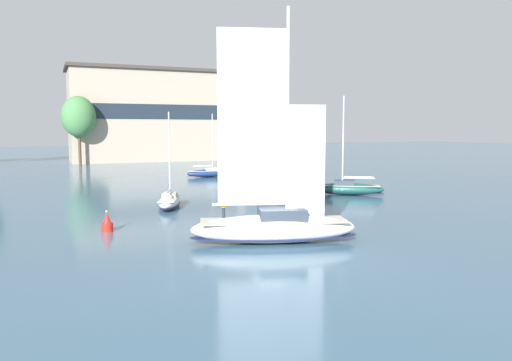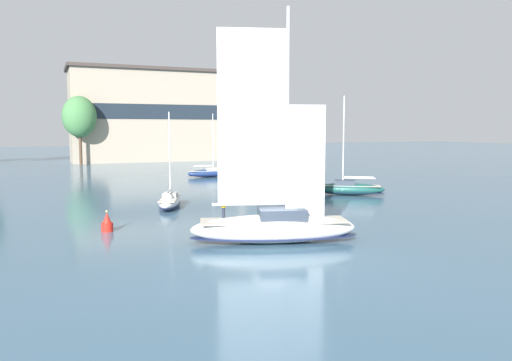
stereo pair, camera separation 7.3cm
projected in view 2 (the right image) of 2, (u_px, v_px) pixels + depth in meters
The scene contains 8 objects.
ground_plane at pixel (274, 242), 32.93m from camera, with size 400.00×400.00×0.00m, color #42667F.
waterfront_building at pixel (158, 115), 116.91m from camera, with size 40.08×14.92×21.04m.
tree_shore_right at pixel (79, 117), 101.89m from camera, with size 6.85×6.85×14.11m.
sailboat_main at pixel (274, 225), 32.81m from camera, with size 11.47×6.20×15.17m.
sailboat_moored_mid_channel at pixel (348, 188), 56.36m from camera, with size 8.03×6.27×11.12m.
sailboat_moored_far_slip at pixel (170, 201), 47.55m from camera, with size 4.02×6.82×9.07m.
sailboat_moored_outer_mooring at pixel (210, 173), 77.30m from camera, with size 7.13×2.10×9.78m.
channel_buoy at pixel (107, 223), 36.38m from camera, with size 0.84×0.84×1.57m.
Camera 2 is at (-13.66, -29.32, 7.50)m, focal length 35.00 mm.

